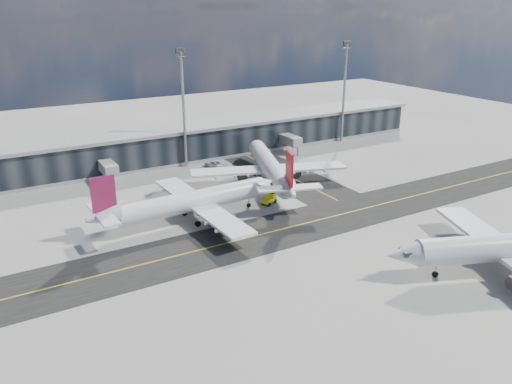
% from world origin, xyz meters
% --- Properties ---
extents(ground, '(300.00, 300.00, 0.00)m').
position_xyz_m(ground, '(0.00, 0.00, 0.00)').
color(ground, gray).
rests_on(ground, ground).
extents(taxiway_lanes, '(180.00, 63.00, 0.03)m').
position_xyz_m(taxiway_lanes, '(3.91, 10.74, 0.01)').
color(taxiway_lanes, black).
rests_on(taxiway_lanes, ground).
extents(terminal_concourse, '(152.00, 19.80, 8.80)m').
position_xyz_m(terminal_concourse, '(0.04, 54.93, 4.09)').
color(terminal_concourse, black).
rests_on(terminal_concourse, ground).
extents(floodlight_masts, '(102.50, 0.70, 28.90)m').
position_xyz_m(floodlight_masts, '(0.00, 48.00, 15.61)').
color(floodlight_masts, gray).
rests_on(floodlight_masts, ground).
extents(airliner_af, '(39.27, 33.43, 11.65)m').
position_xyz_m(airliner_af, '(-12.22, 15.85, 3.85)').
color(airliner_af, white).
rests_on(airliner_af, ground).
extents(airliner_redtail, '(35.15, 40.68, 12.41)m').
position_xyz_m(airliner_redtail, '(11.11, 25.77, 4.10)').
color(airliner_redtail, white).
rests_on(airliner_redtail, ground).
extents(baggage_tug, '(3.75, 2.89, 2.12)m').
position_xyz_m(baggage_tug, '(5.01, 15.98, 1.06)').
color(baggage_tug, '#DFE30B').
rests_on(baggage_tug, ground).
extents(service_van, '(4.64, 6.71, 1.70)m').
position_xyz_m(service_van, '(5.98, 43.15, 0.85)').
color(service_van, white).
rests_on(service_van, ground).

